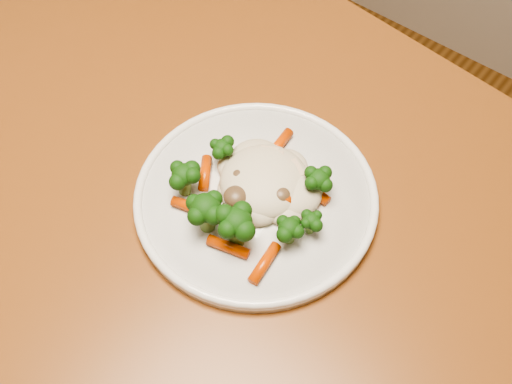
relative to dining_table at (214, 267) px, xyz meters
The scene contains 3 objects.
dining_table is the anchor object (origin of this frame).
plate 0.12m from the dining_table, 68.17° to the left, with size 0.27×0.27×0.01m, color white.
meal 0.14m from the dining_table, 63.39° to the left, with size 0.18×0.18×0.05m.
Camera 1 is at (0.07, 0.01, 1.35)m, focal length 45.00 mm.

